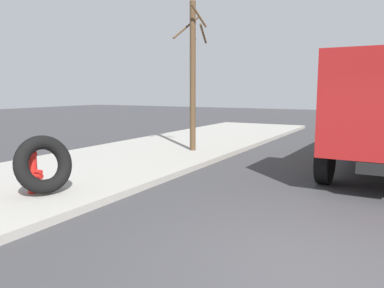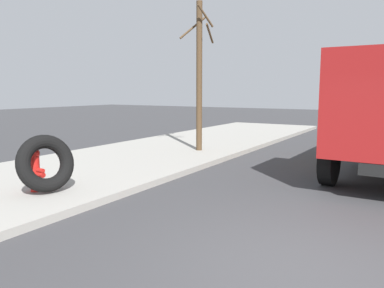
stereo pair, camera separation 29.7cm
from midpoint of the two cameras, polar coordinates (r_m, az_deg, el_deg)
name	(u,v)px [view 1 (the left image)]	position (r m, az deg, el deg)	size (l,w,h in m)	color
ground_plane	(310,272)	(5.03, 15.51, -17.93)	(80.00, 80.00, 0.00)	#38383A
fire_hydrant	(32,169)	(8.25, -23.64, -3.49)	(0.23, 0.52, 0.89)	red
loose_tire	(44,164)	(8.05, -22.21, -2.84)	(1.15, 1.15, 0.28)	black
bare_tree	(193,74)	(12.93, -0.54, 10.39)	(1.14, 1.17, 4.89)	#4C3823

